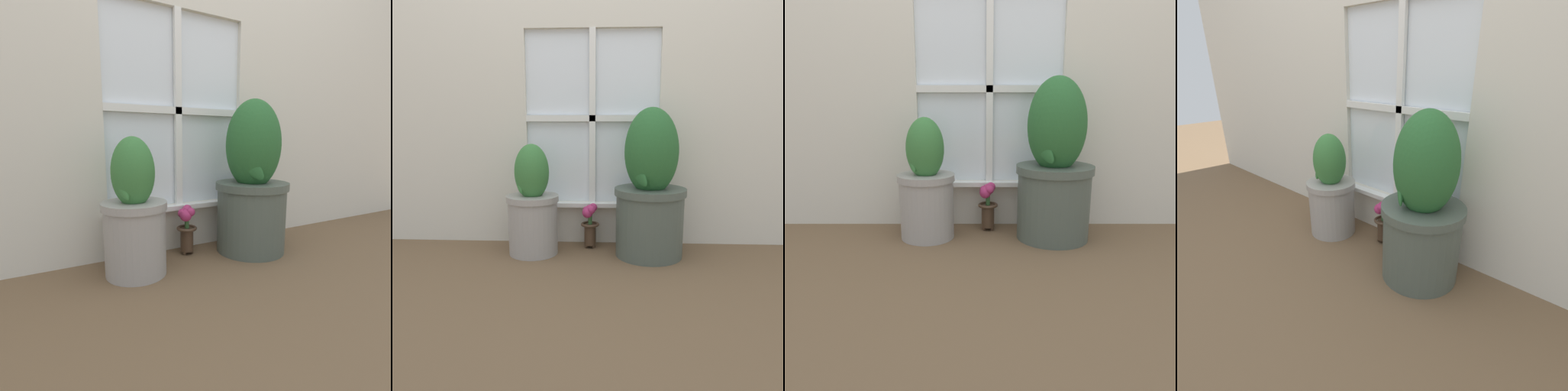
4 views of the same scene
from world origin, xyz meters
TOP-DOWN VIEW (x-y plane):
  - ground_plane at (0.00, 0.00)m, footprint 10.00×10.00m
  - wall_with_window at (0.00, 0.54)m, footprint 4.40×0.10m
  - potted_plant_left at (-0.32, 0.31)m, footprint 0.29×0.29m
  - potted_plant_right at (0.32, 0.30)m, footprint 0.38×0.38m
  - flower_vase at (-0.01, 0.41)m, footprint 0.11×0.11m

SIDE VIEW (x-z plane):
  - ground_plane at x=0.00m, z-range 0.00..0.00m
  - flower_vase at x=-0.01m, z-range 0.03..0.29m
  - potted_plant_left at x=-0.32m, z-range -0.04..0.56m
  - potted_plant_right at x=0.32m, z-range -0.05..0.75m
  - wall_with_window at x=0.00m, z-range 0.02..2.52m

